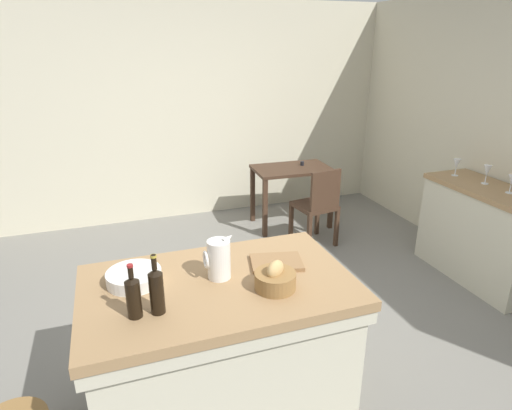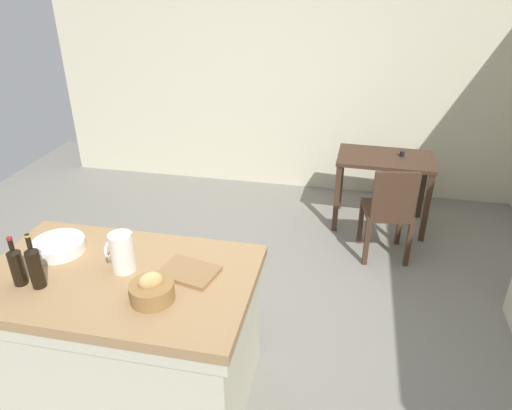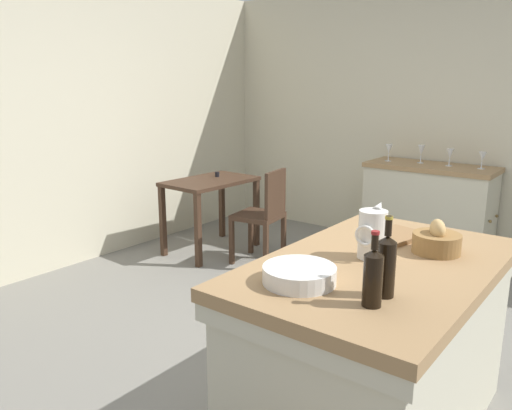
# 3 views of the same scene
# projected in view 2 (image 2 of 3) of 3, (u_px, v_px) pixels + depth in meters

# --- Properties ---
(ground_plane) EXTENTS (6.76, 6.76, 0.00)m
(ground_plane) POSITION_uv_depth(u_px,v_px,m) (230.00, 326.00, 3.49)
(ground_plane) COLOR slate
(wall_back) EXTENTS (5.32, 0.12, 2.60)m
(wall_back) POSITION_uv_depth(u_px,v_px,m) (287.00, 74.00, 5.15)
(wall_back) COLOR beige
(wall_back) RESTS_ON ground
(island_table) EXTENTS (1.50, 0.92, 0.87)m
(island_table) POSITION_uv_depth(u_px,v_px,m) (126.00, 331.00, 2.77)
(island_table) COLOR #99754C
(island_table) RESTS_ON ground
(writing_desk) EXTENTS (0.92, 0.59, 0.78)m
(writing_desk) POSITION_uv_depth(u_px,v_px,m) (384.00, 168.00, 4.58)
(writing_desk) COLOR #3D281C
(writing_desk) RESTS_ON ground
(wooden_chair) EXTENTS (0.46, 0.46, 0.89)m
(wooden_chair) POSITION_uv_depth(u_px,v_px,m) (389.00, 210.00, 4.08)
(wooden_chair) COLOR #3D281C
(wooden_chair) RESTS_ON ground
(pitcher) EXTENTS (0.17, 0.13, 0.27)m
(pitcher) POSITION_uv_depth(u_px,v_px,m) (122.00, 252.00, 2.57)
(pitcher) COLOR silver
(pitcher) RESTS_ON island_table
(wash_bowl) EXTENTS (0.30, 0.30, 0.07)m
(wash_bowl) POSITION_uv_depth(u_px,v_px,m) (59.00, 246.00, 2.78)
(wash_bowl) COLOR silver
(wash_bowl) RESTS_ON island_table
(bread_basket) EXTENTS (0.23, 0.23, 0.16)m
(bread_basket) POSITION_uv_depth(u_px,v_px,m) (152.00, 290.00, 2.37)
(bread_basket) COLOR olive
(bread_basket) RESTS_ON island_table
(cutting_board) EXTENTS (0.34, 0.28, 0.02)m
(cutting_board) POSITION_uv_depth(u_px,v_px,m) (189.00, 272.00, 2.59)
(cutting_board) COLOR olive
(cutting_board) RESTS_ON island_table
(wine_bottle_dark) EXTENTS (0.07, 0.07, 0.32)m
(wine_bottle_dark) POSITION_uv_depth(u_px,v_px,m) (35.00, 266.00, 2.43)
(wine_bottle_dark) COLOR black
(wine_bottle_dark) RESTS_ON island_table
(wine_bottle_amber) EXTENTS (0.07, 0.07, 0.28)m
(wine_bottle_amber) POSITION_uv_depth(u_px,v_px,m) (17.00, 265.00, 2.46)
(wine_bottle_amber) COLOR black
(wine_bottle_amber) RESTS_ON island_table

